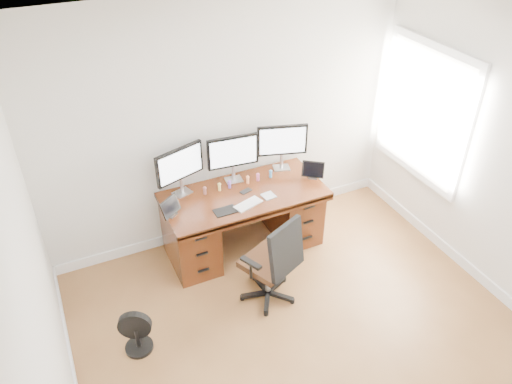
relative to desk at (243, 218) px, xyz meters
name	(u,v)px	position (x,y,z in m)	size (l,w,h in m)	color
ground	(330,373)	(0.00, -1.83, -0.40)	(4.50, 4.50, 0.00)	brown
back_wall	(226,123)	(0.00, 0.42, 0.95)	(4.00, 0.10, 2.70)	silver
desk	(243,218)	(0.00, 0.00, 0.00)	(1.70, 0.80, 0.75)	#4D220F
office_chair	(272,274)	(-0.07, -0.84, -0.08)	(0.69, 0.69, 0.98)	black
floor_fan	(136,333)	(-1.42, -0.88, -0.19)	(0.30, 0.25, 0.43)	black
monitor_left	(180,166)	(-0.58, 0.24, 0.68)	(0.53, 0.21, 0.53)	silver
monitor_center	(233,153)	(0.00, 0.24, 0.68)	(0.55, 0.16, 0.53)	silver
monitor_right	(282,142)	(0.58, 0.24, 0.68)	(0.54, 0.19, 0.53)	silver
tablet_left	(171,208)	(-0.80, -0.08, 0.43)	(0.23, 0.19, 0.19)	silver
tablet_right	(313,171)	(0.80, -0.08, 0.43)	(0.23, 0.20, 0.19)	silver
keyboard	(248,204)	(-0.05, -0.24, 0.36)	(0.29, 0.13, 0.01)	silver
trackpad	(268,196)	(0.21, -0.19, 0.35)	(0.13, 0.13, 0.01)	silver
drawing_tablet	(225,211)	(-0.30, -0.25, 0.35)	(0.22, 0.14, 0.01)	black
phone	(246,191)	(0.03, -0.02, 0.35)	(0.13, 0.06, 0.01)	black
figurine_brown	(205,190)	(-0.37, 0.12, 0.40)	(0.04, 0.04, 0.10)	#914F48
figurine_yellow	(219,186)	(-0.21, 0.12, 0.40)	(0.04, 0.04, 0.10)	#E6CF68
figurine_purple	(229,184)	(-0.10, 0.12, 0.40)	(0.04, 0.04, 0.10)	#8D5CCF
figurine_orange	(248,179)	(0.11, 0.12, 0.40)	(0.04, 0.04, 0.10)	#FB9359
figurine_pink	(258,176)	(0.23, 0.12, 0.40)	(0.04, 0.04, 0.10)	#DB61A0
figurine_blue	(271,173)	(0.39, 0.12, 0.40)	(0.04, 0.04, 0.10)	#4C96D7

